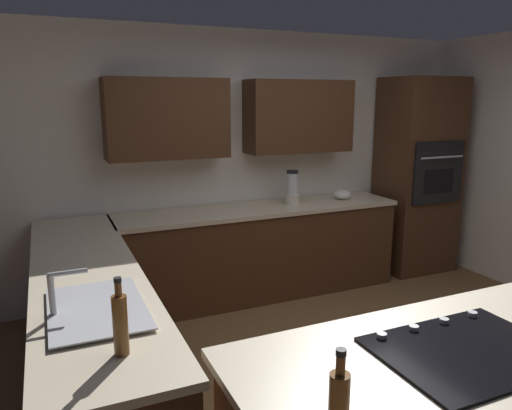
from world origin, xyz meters
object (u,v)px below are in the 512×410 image
at_px(wall_oven, 418,176).
at_px(sink_unit, 95,308).
at_px(blender, 292,190).
at_px(cooktop, 468,350).
at_px(mixing_bowl, 342,194).
at_px(dish_soap_bottle, 120,323).

bearing_deg(wall_oven, sink_unit, 26.36).
xyz_separation_m(wall_oven, blender, (1.60, 0.00, -0.04)).
height_order(cooktop, blender, blender).
relative_size(mixing_bowl, dish_soap_bottle, 0.55).
relative_size(wall_oven, blender, 6.35).
distance_m(wall_oven, mixing_bowl, 1.01).
xyz_separation_m(sink_unit, mixing_bowl, (-2.68, -1.82, 0.03)).
height_order(mixing_bowl, dish_soap_bottle, dish_soap_bottle).
distance_m(blender, dish_soap_bottle, 3.06).
xyz_separation_m(wall_oven, sink_unit, (3.68, 1.82, -0.17)).
distance_m(blender, mixing_bowl, 0.61).
bearing_deg(mixing_bowl, blender, -0.00).
relative_size(wall_oven, cooktop, 2.85).
relative_size(sink_unit, blender, 2.05).
xyz_separation_m(blender, dish_soap_bottle, (2.02, 2.30, -0.01)).
height_order(wall_oven, cooktop, wall_oven).
distance_m(sink_unit, dish_soap_bottle, 0.50).
relative_size(cooktop, mixing_bowl, 4.07).
bearing_deg(sink_unit, dish_soap_bottle, 96.95).
xyz_separation_m(cooktop, blender, (-0.69, -2.87, 0.14)).
bearing_deg(blender, wall_oven, -179.90).
bearing_deg(dish_soap_bottle, mixing_bowl, -138.72).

